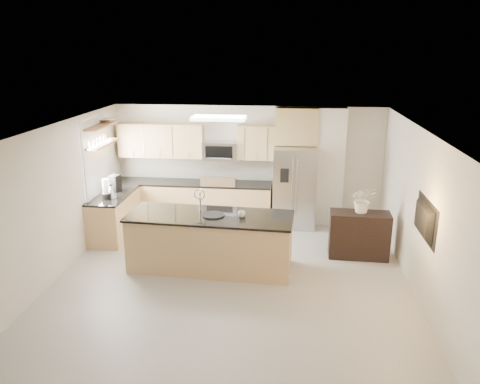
# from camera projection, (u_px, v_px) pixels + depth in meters

# --- Properties ---
(floor) EXTENTS (6.50, 6.50, 0.00)m
(floor) POSITION_uv_depth(u_px,v_px,m) (230.00, 284.00, 7.88)
(floor) COLOR #AFACA6
(floor) RESTS_ON ground
(ceiling) EXTENTS (6.00, 6.50, 0.02)m
(ceiling) POSITION_uv_depth(u_px,v_px,m) (229.00, 131.00, 7.11)
(ceiling) COLOR white
(ceiling) RESTS_ON wall_back
(wall_back) EXTENTS (6.00, 0.02, 2.60)m
(wall_back) POSITION_uv_depth(u_px,v_px,m) (248.00, 164.00, 10.58)
(wall_back) COLOR beige
(wall_back) RESTS_ON floor
(wall_front) EXTENTS (6.00, 0.02, 2.60)m
(wall_front) POSITION_uv_depth(u_px,v_px,m) (185.00, 326.00, 4.41)
(wall_front) COLOR beige
(wall_front) RESTS_ON floor
(wall_left) EXTENTS (0.02, 6.50, 2.60)m
(wall_left) POSITION_uv_depth(u_px,v_px,m) (51.00, 205.00, 7.80)
(wall_left) COLOR beige
(wall_left) RESTS_ON floor
(wall_right) EXTENTS (0.02, 6.50, 2.60)m
(wall_right) POSITION_uv_depth(u_px,v_px,m) (423.00, 218.00, 7.19)
(wall_right) COLOR beige
(wall_right) RESTS_ON floor
(back_counter) EXTENTS (3.55, 0.66, 1.44)m
(back_counter) POSITION_uv_depth(u_px,v_px,m) (193.00, 201.00, 10.65)
(back_counter) COLOR tan
(back_counter) RESTS_ON floor
(left_counter) EXTENTS (0.66, 1.50, 0.92)m
(left_counter) POSITION_uv_depth(u_px,v_px,m) (114.00, 215.00, 9.77)
(left_counter) COLOR tan
(left_counter) RESTS_ON floor
(range) EXTENTS (0.76, 0.64, 1.14)m
(range) POSITION_uv_depth(u_px,v_px,m) (220.00, 202.00, 10.57)
(range) COLOR black
(range) RESTS_ON floor
(upper_cabinets) EXTENTS (3.50, 0.33, 0.75)m
(upper_cabinets) POSITION_uv_depth(u_px,v_px,m) (189.00, 141.00, 10.40)
(upper_cabinets) COLOR tan
(upper_cabinets) RESTS_ON wall_back
(microwave) EXTENTS (0.76, 0.40, 0.40)m
(microwave) POSITION_uv_depth(u_px,v_px,m) (220.00, 151.00, 10.35)
(microwave) COLOR #ABABAD
(microwave) RESTS_ON upper_cabinets
(refrigerator) EXTENTS (0.92, 0.78, 1.78)m
(refrigerator) POSITION_uv_depth(u_px,v_px,m) (294.00, 187.00, 10.24)
(refrigerator) COLOR #ABABAD
(refrigerator) RESTS_ON floor
(partition_column) EXTENTS (0.60, 0.30, 2.60)m
(partition_column) POSITION_uv_depth(u_px,v_px,m) (330.00, 167.00, 10.25)
(partition_column) COLOR silver
(partition_column) RESTS_ON floor
(window) EXTENTS (0.04, 1.15, 1.65)m
(window) POSITION_uv_depth(u_px,v_px,m) (95.00, 159.00, 9.45)
(window) COLOR white
(window) RESTS_ON wall_left
(shelf_lower) EXTENTS (0.30, 1.20, 0.04)m
(shelf_lower) POSITION_uv_depth(u_px,v_px,m) (102.00, 144.00, 9.45)
(shelf_lower) COLOR #95583B
(shelf_lower) RESTS_ON wall_left
(shelf_upper) EXTENTS (0.30, 1.20, 0.04)m
(shelf_upper) POSITION_uv_depth(u_px,v_px,m) (100.00, 126.00, 9.34)
(shelf_upper) COLOR #95583B
(shelf_upper) RESTS_ON wall_left
(ceiling_fixture) EXTENTS (1.00, 0.50, 0.06)m
(ceiling_fixture) POSITION_uv_depth(u_px,v_px,m) (219.00, 118.00, 8.68)
(ceiling_fixture) COLOR white
(ceiling_fixture) RESTS_ON ceiling
(island) EXTENTS (2.96, 1.20, 1.43)m
(island) POSITION_uv_depth(u_px,v_px,m) (211.00, 241.00, 8.34)
(island) COLOR tan
(island) RESTS_ON floor
(credenza) EXTENTS (1.12, 0.50, 0.88)m
(credenza) POSITION_uv_depth(u_px,v_px,m) (359.00, 235.00, 8.79)
(credenza) COLOR black
(credenza) RESTS_ON floor
(cup) EXTENTS (0.14, 0.14, 0.11)m
(cup) POSITION_uv_depth(u_px,v_px,m) (242.00, 214.00, 8.09)
(cup) COLOR silver
(cup) RESTS_ON island
(platter) EXTENTS (0.48, 0.48, 0.02)m
(platter) POSITION_uv_depth(u_px,v_px,m) (213.00, 215.00, 8.16)
(platter) COLOR black
(platter) RESTS_ON island
(blender) EXTENTS (0.18, 0.18, 0.41)m
(blender) POSITION_uv_depth(u_px,v_px,m) (106.00, 190.00, 9.28)
(blender) COLOR black
(blender) RESTS_ON left_counter
(kettle) EXTENTS (0.23, 0.23, 0.28)m
(kettle) POSITION_uv_depth(u_px,v_px,m) (111.00, 191.00, 9.40)
(kettle) COLOR #ABABAD
(kettle) RESTS_ON left_counter
(coffee_maker) EXTENTS (0.23, 0.26, 0.34)m
(coffee_maker) POSITION_uv_depth(u_px,v_px,m) (115.00, 184.00, 9.80)
(coffee_maker) COLOR black
(coffee_maker) RESTS_ON left_counter
(bowl) EXTENTS (0.44, 0.44, 0.09)m
(bowl) POSITION_uv_depth(u_px,v_px,m) (106.00, 120.00, 9.63)
(bowl) COLOR #ABABAD
(bowl) RESTS_ON shelf_upper
(flower_vase) EXTENTS (0.75, 0.68, 0.75)m
(flower_vase) POSITION_uv_depth(u_px,v_px,m) (363.00, 193.00, 8.58)
(flower_vase) COLOR silver
(flower_vase) RESTS_ON credenza
(television) EXTENTS (0.14, 1.08, 0.62)m
(television) POSITION_uv_depth(u_px,v_px,m) (420.00, 220.00, 6.99)
(television) COLOR black
(television) RESTS_ON wall_right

